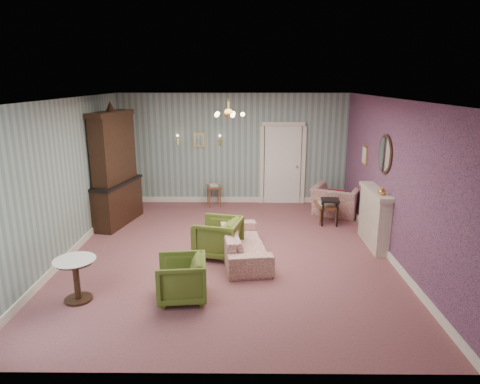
{
  "coord_description": "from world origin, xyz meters",
  "views": [
    {
      "loc": [
        0.27,
        -7.64,
        3.23
      ],
      "look_at": [
        0.2,
        0.4,
        1.1
      ],
      "focal_mm": 31.86,
      "sensor_mm": 36.0,
      "label": 1
    }
  ],
  "objects_px": {
    "coffee_table": "(325,212)",
    "olive_chair_a": "(181,277)",
    "sofa_chintz": "(243,238)",
    "olive_chair_b": "(219,236)",
    "olive_chair_c": "(215,236)",
    "pedestal_table": "(77,280)",
    "dresser": "(114,165)",
    "side_table_black": "(329,212)",
    "fireplace": "(374,218)",
    "wingback_chair": "(337,196)"
  },
  "relations": [
    {
      "from": "coffee_table",
      "to": "olive_chair_a",
      "type": "bearing_deg",
      "value": -127.14
    },
    {
      "from": "sofa_chintz",
      "to": "olive_chair_b",
      "type": "bearing_deg",
      "value": 73.44
    },
    {
      "from": "olive_chair_c",
      "to": "pedestal_table",
      "type": "xyz_separation_m",
      "value": [
        -1.96,
        -1.77,
        -0.02
      ]
    },
    {
      "from": "olive_chair_c",
      "to": "dresser",
      "type": "xyz_separation_m",
      "value": [
        -2.38,
        1.81,
        1.0
      ]
    },
    {
      "from": "olive_chair_a",
      "to": "sofa_chintz",
      "type": "relative_size",
      "value": 0.37
    },
    {
      "from": "olive_chair_b",
      "to": "side_table_black",
      "type": "distance_m",
      "value": 3.02
    },
    {
      "from": "olive_chair_c",
      "to": "side_table_black",
      "type": "distance_m",
      "value": 3.04
    },
    {
      "from": "coffee_table",
      "to": "pedestal_table",
      "type": "xyz_separation_m",
      "value": [
        -4.41,
        -3.82,
        0.13
      ]
    },
    {
      "from": "sofa_chintz",
      "to": "coffee_table",
      "type": "relative_size",
      "value": 2.4
    },
    {
      "from": "olive_chair_b",
      "to": "sofa_chintz",
      "type": "height_order",
      "value": "olive_chair_b"
    },
    {
      "from": "sofa_chintz",
      "to": "fireplace",
      "type": "height_order",
      "value": "fireplace"
    },
    {
      "from": "olive_chair_c",
      "to": "coffee_table",
      "type": "height_order",
      "value": "olive_chair_c"
    },
    {
      "from": "olive_chair_a",
      "to": "coffee_table",
      "type": "distance_m",
      "value": 4.73
    },
    {
      "from": "olive_chair_c",
      "to": "pedestal_table",
      "type": "bearing_deg",
      "value": -28.93
    },
    {
      "from": "fireplace",
      "to": "side_table_black",
      "type": "relative_size",
      "value": 2.31
    },
    {
      "from": "olive_chair_c",
      "to": "coffee_table",
      "type": "bearing_deg",
      "value": 148.62
    },
    {
      "from": "olive_chair_c",
      "to": "pedestal_table",
      "type": "relative_size",
      "value": 1.07
    },
    {
      "from": "olive_chair_c",
      "to": "wingback_chair",
      "type": "distance_m",
      "value": 3.77
    },
    {
      "from": "olive_chair_b",
      "to": "pedestal_table",
      "type": "bearing_deg",
      "value": -35.82
    },
    {
      "from": "olive_chair_c",
      "to": "olive_chair_b",
      "type": "bearing_deg",
      "value": 66.15
    },
    {
      "from": "olive_chair_c",
      "to": "side_table_black",
      "type": "bearing_deg",
      "value": 143.57
    },
    {
      "from": "sofa_chintz",
      "to": "side_table_black",
      "type": "xyz_separation_m",
      "value": [
        1.96,
        1.86,
        -0.08
      ]
    },
    {
      "from": "olive_chair_a",
      "to": "side_table_black",
      "type": "relative_size",
      "value": 1.21
    },
    {
      "from": "wingback_chair",
      "to": "olive_chair_c",
      "type": "bearing_deg",
      "value": 67.52
    },
    {
      "from": "olive_chair_b",
      "to": "olive_chair_c",
      "type": "relative_size",
      "value": 1.11
    },
    {
      "from": "pedestal_table",
      "to": "coffee_table",
      "type": "bearing_deg",
      "value": 40.88
    },
    {
      "from": "olive_chair_a",
      "to": "side_table_black",
      "type": "height_order",
      "value": "olive_chair_a"
    },
    {
      "from": "olive_chair_b",
      "to": "fireplace",
      "type": "height_order",
      "value": "fireplace"
    },
    {
      "from": "olive_chair_b",
      "to": "pedestal_table",
      "type": "height_order",
      "value": "olive_chair_b"
    },
    {
      "from": "side_table_black",
      "to": "fireplace",
      "type": "bearing_deg",
      "value": -63.23
    },
    {
      "from": "dresser",
      "to": "side_table_black",
      "type": "bearing_deg",
      "value": 11.32
    },
    {
      "from": "olive_chair_a",
      "to": "olive_chair_c",
      "type": "bearing_deg",
      "value": 160.8
    },
    {
      "from": "coffee_table",
      "to": "sofa_chintz",
      "type": "bearing_deg",
      "value": -131.42
    },
    {
      "from": "dresser",
      "to": "pedestal_table",
      "type": "height_order",
      "value": "dresser"
    },
    {
      "from": "olive_chair_b",
      "to": "sofa_chintz",
      "type": "bearing_deg",
      "value": 95.68
    },
    {
      "from": "dresser",
      "to": "fireplace",
      "type": "xyz_separation_m",
      "value": [
        5.51,
        -1.33,
        -0.78
      ]
    },
    {
      "from": "wingback_chair",
      "to": "side_table_black",
      "type": "xyz_separation_m",
      "value": [
        -0.31,
        -0.77,
        -0.18
      ]
    },
    {
      "from": "coffee_table",
      "to": "side_table_black",
      "type": "distance_m",
      "value": 0.33
    },
    {
      "from": "olive_chair_a",
      "to": "olive_chair_c",
      "type": "xyz_separation_m",
      "value": [
        0.39,
        1.72,
        -0.01
      ]
    },
    {
      "from": "olive_chair_a",
      "to": "sofa_chintz",
      "type": "height_order",
      "value": "sofa_chintz"
    },
    {
      "from": "sofa_chintz",
      "to": "coffee_table",
      "type": "xyz_separation_m",
      "value": [
        1.92,
        2.18,
        -0.18
      ]
    },
    {
      "from": "side_table_black",
      "to": "coffee_table",
      "type": "bearing_deg",
      "value": 96.93
    },
    {
      "from": "sofa_chintz",
      "to": "dresser",
      "type": "xyz_separation_m",
      "value": [
        -2.92,
        1.95,
        0.97
      ]
    },
    {
      "from": "olive_chair_a",
      "to": "pedestal_table",
      "type": "relative_size",
      "value": 1.09
    },
    {
      "from": "wingback_chair",
      "to": "fireplace",
      "type": "relative_size",
      "value": 0.78
    },
    {
      "from": "sofa_chintz",
      "to": "dresser",
      "type": "bearing_deg",
      "value": 48.09
    },
    {
      "from": "dresser",
      "to": "coffee_table",
      "type": "bearing_deg",
      "value": 15.05
    },
    {
      "from": "fireplace",
      "to": "coffee_table",
      "type": "bearing_deg",
      "value": 113.11
    },
    {
      "from": "wingback_chair",
      "to": "side_table_black",
      "type": "height_order",
      "value": "wingback_chair"
    },
    {
      "from": "olive_chair_b",
      "to": "wingback_chair",
      "type": "height_order",
      "value": "wingback_chair"
    }
  ]
}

